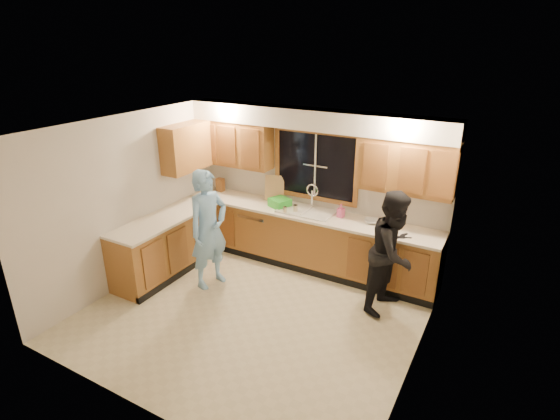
# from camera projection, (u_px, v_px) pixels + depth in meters

# --- Properties ---
(floor) EXTENTS (4.20, 4.20, 0.00)m
(floor) POSITION_uv_depth(u_px,v_px,m) (253.00, 314.00, 5.89)
(floor) COLOR beige
(floor) RESTS_ON ground
(ceiling) EXTENTS (4.20, 4.20, 0.00)m
(ceiling) POSITION_uv_depth(u_px,v_px,m) (248.00, 129.00, 4.96)
(ceiling) COLOR white
(wall_back) EXTENTS (4.20, 0.00, 4.20)m
(wall_back) POSITION_uv_depth(u_px,v_px,m) (315.00, 187.00, 6.97)
(wall_back) COLOR beige
(wall_back) RESTS_ON ground
(wall_left) EXTENTS (0.00, 3.80, 3.80)m
(wall_left) POSITION_uv_depth(u_px,v_px,m) (130.00, 200.00, 6.38)
(wall_left) COLOR beige
(wall_left) RESTS_ON ground
(wall_right) EXTENTS (0.00, 3.80, 3.80)m
(wall_right) POSITION_uv_depth(u_px,v_px,m) (423.00, 270.00, 4.47)
(wall_right) COLOR beige
(wall_right) RESTS_ON ground
(base_cabinets_back) EXTENTS (4.20, 0.60, 0.88)m
(base_cabinets_back) POSITION_uv_depth(u_px,v_px,m) (306.00, 240.00, 7.02)
(base_cabinets_back) COLOR #9D642D
(base_cabinets_back) RESTS_ON ground
(base_cabinets_left) EXTENTS (0.60, 1.90, 0.88)m
(base_cabinets_left) POSITION_uv_depth(u_px,v_px,m) (167.00, 245.00, 6.83)
(base_cabinets_left) COLOR #9D642D
(base_cabinets_left) RESTS_ON ground
(countertop_back) EXTENTS (4.20, 0.63, 0.04)m
(countertop_back) POSITION_uv_depth(u_px,v_px,m) (306.00, 213.00, 6.84)
(countertop_back) COLOR #F2E5CB
(countertop_back) RESTS_ON base_cabinets_back
(countertop_left) EXTENTS (0.63, 1.90, 0.04)m
(countertop_left) POSITION_uv_depth(u_px,v_px,m) (165.00, 218.00, 6.65)
(countertop_left) COLOR #F2E5CB
(countertop_left) RESTS_ON base_cabinets_left
(upper_cabinets_left) EXTENTS (1.35, 0.33, 0.75)m
(upper_cabinets_left) POSITION_uv_depth(u_px,v_px,m) (234.00, 143.00, 7.27)
(upper_cabinets_left) COLOR #9D642D
(upper_cabinets_left) RESTS_ON wall_back
(upper_cabinets_right) EXTENTS (1.35, 0.33, 0.75)m
(upper_cabinets_right) POSITION_uv_depth(u_px,v_px,m) (406.00, 166.00, 5.97)
(upper_cabinets_right) COLOR #9D642D
(upper_cabinets_right) RESTS_ON wall_back
(upper_cabinets_return) EXTENTS (0.33, 0.90, 0.75)m
(upper_cabinets_return) POSITION_uv_depth(u_px,v_px,m) (186.00, 147.00, 7.00)
(upper_cabinets_return) COLOR #9D642D
(upper_cabinets_return) RESTS_ON wall_left
(soffit) EXTENTS (4.20, 0.35, 0.30)m
(soffit) POSITION_uv_depth(u_px,v_px,m) (312.00, 119.00, 6.42)
(soffit) COLOR silver
(soffit) RESTS_ON wall_back
(window_frame) EXTENTS (1.44, 0.03, 1.14)m
(window_frame) POSITION_uv_depth(u_px,v_px,m) (315.00, 166.00, 6.83)
(window_frame) COLOR black
(window_frame) RESTS_ON wall_back
(sink) EXTENTS (0.86, 0.52, 0.57)m
(sink) POSITION_uv_depth(u_px,v_px,m) (306.00, 215.00, 6.87)
(sink) COLOR silver
(sink) RESTS_ON countertop_back
(dishwasher) EXTENTS (0.60, 0.56, 0.82)m
(dishwasher) POSITION_uv_depth(u_px,v_px,m) (260.00, 231.00, 7.41)
(dishwasher) COLOR white
(dishwasher) RESTS_ON floor
(stove) EXTENTS (0.58, 0.75, 0.90)m
(stove) POSITION_uv_depth(u_px,v_px,m) (140.00, 260.00, 6.36)
(stove) COLOR white
(stove) RESTS_ON floor
(man) EXTENTS (0.57, 0.73, 1.78)m
(man) POSITION_uv_depth(u_px,v_px,m) (209.00, 229.00, 6.30)
(man) COLOR #7DB5EC
(man) RESTS_ON floor
(woman) EXTENTS (0.80, 0.94, 1.69)m
(woman) POSITION_uv_depth(u_px,v_px,m) (393.00, 252.00, 5.74)
(woman) COLOR black
(woman) RESTS_ON floor
(knife_block) EXTENTS (0.13, 0.11, 0.23)m
(knife_block) POSITION_uv_depth(u_px,v_px,m) (220.00, 185.00, 7.73)
(knife_block) COLOR brown
(knife_block) RESTS_ON countertop_back
(cutting_board) EXTENTS (0.34, 0.21, 0.42)m
(cutting_board) POSITION_uv_depth(u_px,v_px,m) (274.00, 188.00, 7.26)
(cutting_board) COLOR tan
(cutting_board) RESTS_ON countertop_back
(dish_crate) EXTENTS (0.38, 0.37, 0.14)m
(dish_crate) POSITION_uv_depth(u_px,v_px,m) (280.00, 203.00, 7.03)
(dish_crate) COLOR green
(dish_crate) RESTS_ON countertop_back
(soap_bottle) EXTENTS (0.11, 0.11, 0.21)m
(soap_bottle) POSITION_uv_depth(u_px,v_px,m) (341.00, 211.00, 6.61)
(soap_bottle) COLOR #E65793
(soap_bottle) RESTS_ON countertop_back
(bowl) EXTENTS (0.28, 0.28, 0.05)m
(bowl) POSITION_uv_depth(u_px,v_px,m) (372.00, 221.00, 6.43)
(bowl) COLOR silver
(bowl) RESTS_ON countertop_back
(can_left) EXTENTS (0.06, 0.06, 0.11)m
(can_left) POSITION_uv_depth(u_px,v_px,m) (285.00, 210.00, 6.76)
(can_left) COLOR beige
(can_left) RESTS_ON countertop_back
(can_right) EXTENTS (0.09, 0.09, 0.13)m
(can_right) POSITION_uv_depth(u_px,v_px,m) (295.00, 209.00, 6.79)
(can_right) COLOR beige
(can_right) RESTS_ON countertop_back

